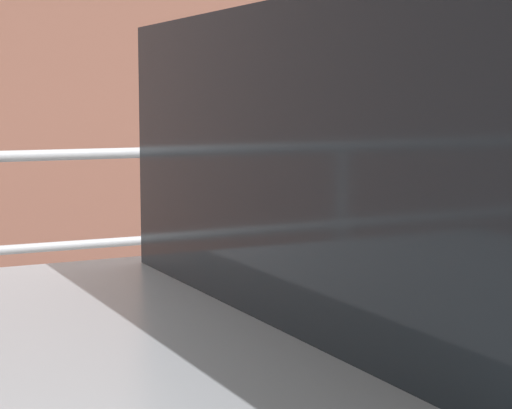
% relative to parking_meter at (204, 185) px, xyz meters
% --- Properties ---
extents(parking_meter, '(0.18, 0.19, 1.47)m').
position_rel_parking_meter_xyz_m(parking_meter, '(0.00, 0.00, 0.00)').
color(parking_meter, slate).
rests_on(parking_meter, sidewalk_curb).
extents(pedestrian_at_meter, '(0.61, 0.47, 1.67)m').
position_rel_parking_meter_xyz_m(pedestrian_at_meter, '(0.48, 0.04, -0.12)').
color(pedestrian_at_meter, '#1E233F').
rests_on(pedestrian_at_meter, sidewalk_curb).
extents(background_railing, '(24.06, 0.06, 1.14)m').
position_rel_parking_meter_xyz_m(background_railing, '(-0.09, 1.56, -0.27)').
color(background_railing, gray).
rests_on(background_railing, sidewalk_curb).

